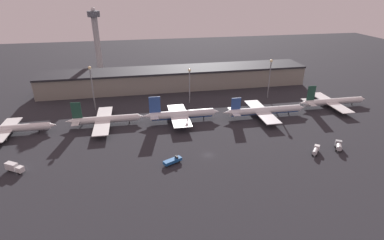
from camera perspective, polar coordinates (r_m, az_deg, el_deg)
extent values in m
plane|color=#26262B|center=(129.65, 3.09, -6.67)|extent=(600.00, 600.00, 0.00)
cube|color=gray|center=(211.74, -2.94, 7.81)|extent=(181.92, 22.00, 12.48)
cube|color=black|center=(209.87, -2.98, 9.60)|extent=(181.92, 24.00, 1.20)
cylinder|color=white|center=(169.68, -31.50, -1.38)|extent=(37.64, 3.70, 3.49)
cylinder|color=#ADB2B7|center=(169.91, -31.46, -1.57)|extent=(35.76, 3.17, 2.96)
cone|color=white|center=(163.31, -25.04, -0.90)|extent=(4.20, 3.34, 3.31)
cube|color=white|center=(170.55, -32.06, -1.55)|extent=(7.83, 27.77, 0.36)
cylinder|color=gray|center=(177.18, -30.83, -0.80)|extent=(3.85, 1.94, 1.92)
cylinder|color=gray|center=(164.09, -32.47, -3.08)|extent=(3.85, 1.94, 1.92)
cylinder|color=black|center=(166.21, -27.11, -1.86)|extent=(0.50, 0.50, 1.57)
cylinder|color=black|center=(172.52, -31.75, -1.98)|extent=(0.50, 0.50, 1.57)
cylinder|color=black|center=(170.18, -32.05, -2.39)|extent=(0.50, 0.50, 1.57)
cylinder|color=white|center=(160.86, -16.01, 0.16)|extent=(33.10, 3.64, 3.45)
cylinder|color=#ADB2B7|center=(161.10, -15.99, -0.04)|extent=(31.44, 3.12, 2.93)
cone|color=white|center=(159.87, -9.76, 0.64)|extent=(4.16, 3.30, 3.28)
cone|color=white|center=(163.67, -22.19, -0.24)|extent=(5.20, 2.96, 2.93)
cube|color=#1E4738|center=(160.73, -21.17, 1.71)|extent=(4.84, 0.43, 8.48)
cube|color=white|center=(162.91, -21.11, -0.07)|extent=(3.53, 12.96, 0.24)
cube|color=white|center=(161.22, -16.58, -0.03)|extent=(7.80, 35.99, 0.36)
cylinder|color=gray|center=(170.77, -15.93, 1.01)|extent=(3.81, 1.92, 1.90)
cylinder|color=gray|center=(152.52, -16.45, -1.96)|extent=(3.81, 1.92, 1.90)
cylinder|color=black|center=(161.01, -11.82, -0.34)|extent=(0.50, 0.50, 1.55)
cylinder|color=black|center=(163.31, -16.45, -0.49)|extent=(0.50, 0.50, 1.55)
cylinder|color=black|center=(160.81, -16.53, -0.90)|extent=(0.50, 0.50, 1.55)
cylinder|color=white|center=(158.87, -1.90, 1.12)|extent=(33.78, 4.38, 4.18)
cylinder|color=#2D519E|center=(159.16, -1.90, 0.88)|extent=(32.09, 3.74, 3.56)
cone|color=white|center=(162.33, 4.44, 1.58)|extent=(5.04, 4.00, 3.97)
cone|color=white|center=(157.31, -8.52, 0.72)|extent=(6.30, 3.59, 3.56)
cube|color=#2D519E|center=(155.12, -7.12, 2.90)|extent=(5.86, 0.43, 8.65)
cube|color=white|center=(157.30, -7.26, 0.92)|extent=(4.25, 10.95, 0.24)
cube|color=white|center=(158.86, -2.50, 0.90)|extent=(9.38, 30.41, 0.36)
cylinder|color=gray|center=(167.28, -2.57, 1.63)|extent=(4.62, 2.33, 2.30)
cylinder|color=gray|center=(151.92, -1.65, -0.82)|extent=(4.62, 2.33, 2.30)
cylinder|color=black|center=(162.12, 2.24, 0.44)|extent=(0.50, 0.50, 1.88)
cylinder|color=black|center=(161.40, -2.57, 0.32)|extent=(0.50, 0.50, 1.88)
cylinder|color=black|center=(158.38, -2.40, -0.17)|extent=(0.50, 0.50, 1.88)
cylinder|color=white|center=(169.66, 13.76, 1.82)|extent=(40.76, 4.00, 3.76)
cylinder|color=#2D519E|center=(169.91, 13.74, 1.61)|extent=(38.72, 3.42, 3.20)
cone|color=white|center=(179.31, 20.06, 2.24)|extent=(4.54, 3.60, 3.58)
cone|color=white|center=(162.14, 6.74, 1.41)|extent=(5.66, 3.23, 3.20)
cube|color=#2D519E|center=(161.68, 8.38, 3.10)|extent=(5.27, 0.43, 6.50)
cube|color=white|center=(163.14, 8.01, 1.59)|extent=(3.83, 12.11, 0.24)
cube|color=white|center=(169.04, 13.11, 1.63)|extent=(8.47, 33.62, 0.36)
cylinder|color=gray|center=(177.93, 12.28, 2.44)|extent=(4.15, 2.09, 2.07)
cylinder|color=gray|center=(162.23, 14.73, -0.04)|extent=(4.15, 2.09, 2.07)
cylinder|color=black|center=(176.83, 17.91, 1.29)|extent=(0.50, 0.50, 1.69)
cylinder|color=black|center=(171.17, 12.85, 1.12)|extent=(0.50, 0.50, 1.69)
cylinder|color=black|center=(168.65, 13.24, 0.72)|extent=(0.50, 0.50, 1.69)
cylinder|color=white|center=(197.37, 25.34, 3.25)|extent=(36.89, 3.69, 3.48)
cylinder|color=#ADB2B7|center=(197.57, 25.31, 3.09)|extent=(35.05, 3.16, 2.95)
cone|color=white|center=(209.17, 29.71, 3.48)|extent=(4.19, 3.33, 3.30)
cone|color=white|center=(186.67, 20.41, 3.05)|extent=(5.23, 2.98, 2.95)
cube|color=#1E4738|center=(186.91, 21.78, 4.78)|extent=(4.87, 0.43, 8.74)
cube|color=white|center=(188.33, 21.33, 3.18)|extent=(3.55, 12.26, 0.24)
cube|color=white|center=(196.46, 24.88, 3.11)|extent=(7.84, 34.06, 0.36)
cylinder|color=gray|center=(204.73, 23.62, 3.79)|extent=(3.83, 1.93, 1.91)
cylinder|color=gray|center=(190.43, 26.64, 1.73)|extent=(3.83, 1.93, 1.91)
cylinder|color=black|center=(205.86, 28.15, 2.75)|extent=(0.50, 0.50, 1.56)
cylinder|color=black|center=(198.20, 24.55, 2.70)|extent=(0.50, 0.50, 1.56)
cylinder|color=black|center=(196.10, 24.99, 2.40)|extent=(0.50, 0.50, 1.56)
cube|color=#9EA3A8|center=(149.40, 26.12, -4.00)|extent=(3.10, 2.79, 2.65)
cylinder|color=#B7B7BC|center=(146.64, 26.19, -4.62)|extent=(3.94, 4.45, 2.32)
cylinder|color=black|center=(149.74, 25.65, -4.53)|extent=(1.01, 1.10, 0.90)
cylinder|color=black|center=(150.03, 26.37, -4.63)|extent=(1.01, 1.10, 0.90)
cylinder|color=black|center=(146.29, 25.75, -5.24)|extent=(1.01, 1.10, 0.90)
cylinder|color=black|center=(146.58, 26.49, -5.34)|extent=(1.01, 1.10, 0.90)
cube|color=#195199|center=(123.23, -3.73, -7.75)|extent=(8.16, 5.66, 1.33)
cube|color=black|center=(123.59, -2.98, -7.05)|extent=(1.38, 1.83, 0.80)
cylinder|color=black|center=(125.54, -2.98, -7.57)|extent=(1.08, 0.94, 0.90)
cylinder|color=black|center=(124.26, -2.50, -7.93)|extent=(1.08, 0.94, 0.90)
cylinder|color=black|center=(123.26, -4.94, -8.30)|extent=(1.08, 0.94, 0.90)
cylinder|color=black|center=(121.96, -4.48, -8.68)|extent=(1.08, 0.94, 0.90)
cube|color=white|center=(134.62, -29.92, -8.13)|extent=(3.17, 3.12, 2.18)
cube|color=silver|center=(137.51, -31.12, -7.56)|extent=(5.31, 4.43, 2.91)
cylinder|color=black|center=(135.88, -29.61, -8.43)|extent=(1.06, 0.94, 0.90)
cylinder|color=black|center=(135.04, -30.12, -8.76)|extent=(1.06, 0.94, 0.90)
cylinder|color=black|center=(139.48, -30.98, -7.91)|extent=(1.06, 0.94, 0.90)
cylinder|color=black|center=(138.67, -31.49, -8.23)|extent=(1.06, 0.94, 0.90)
cube|color=white|center=(142.33, 22.68, -4.85)|extent=(2.82, 2.81, 2.19)
cylinder|color=#B7B7BC|center=(139.26, 22.43, -5.54)|extent=(4.19, 4.41, 1.87)
cylinder|color=black|center=(142.78, 22.27, -5.31)|extent=(0.98, 1.02, 0.90)
cylinder|color=black|center=(142.66, 22.88, -5.44)|extent=(0.98, 1.02, 0.90)
cylinder|color=black|center=(138.95, 21.96, -6.10)|extent=(0.98, 1.02, 0.90)
cylinder|color=black|center=(138.84, 22.59, -6.24)|extent=(0.98, 1.02, 0.90)
cylinder|color=slate|center=(179.91, -18.38, 5.50)|extent=(0.70, 0.70, 24.38)
sphere|color=beige|center=(176.42, -18.93, 9.42)|extent=(1.80, 1.80, 1.80)
cylinder|color=slate|center=(181.54, -0.47, 6.24)|extent=(0.70, 0.70, 20.13)
sphere|color=beige|center=(178.47, -0.48, 9.49)|extent=(1.80, 1.80, 1.80)
cylinder|color=slate|center=(196.42, 14.50, 7.37)|extent=(0.70, 0.70, 23.36)
sphere|color=beige|center=(193.31, 14.88, 10.85)|extent=(1.80, 1.80, 1.80)
cylinder|color=#99999E|center=(246.16, -17.49, 13.01)|extent=(4.40, 4.40, 44.90)
cylinder|color=#4C515B|center=(242.91, -18.25, 18.64)|extent=(9.00, 9.00, 4.00)
sphere|color=silver|center=(242.67, -18.36, 19.39)|extent=(3.20, 3.20, 3.20)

